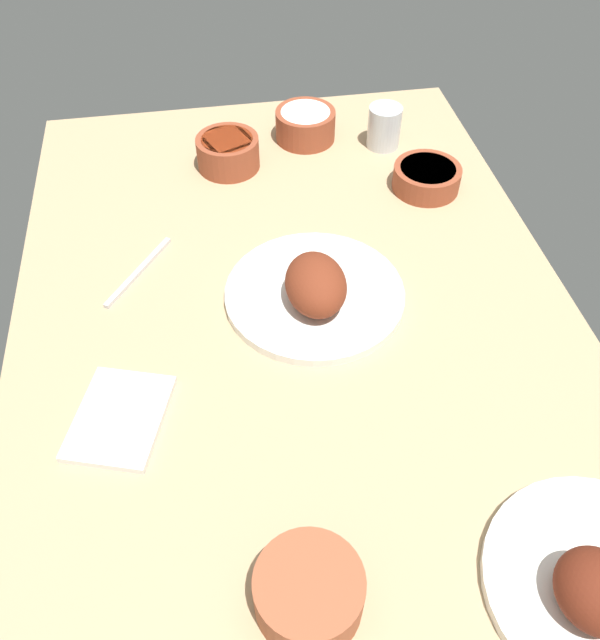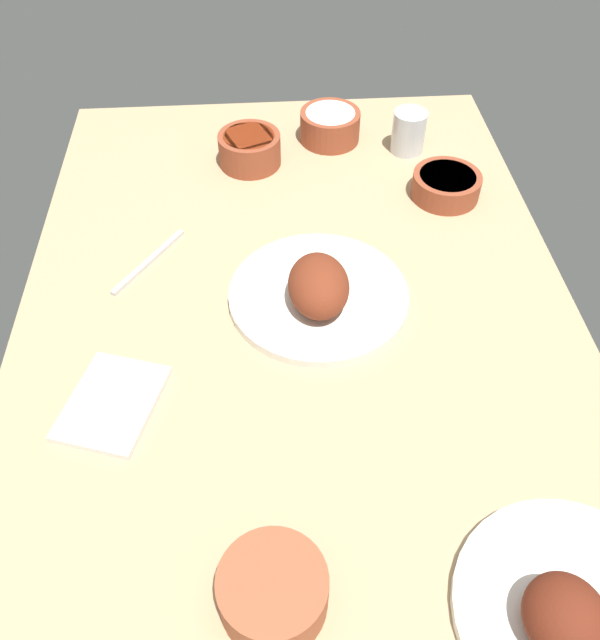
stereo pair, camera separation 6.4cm
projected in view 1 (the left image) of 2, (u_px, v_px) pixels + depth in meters
The scene contains 9 objects.
dining_table at pixel (300, 337), 103.39cm from camera, with size 140.00×90.00×4.00cm, color tan.
plate_far_side at pixel (315, 290), 103.98cm from camera, with size 29.23×29.23×9.05cm.
bowl_soup at pixel (309, 591), 71.24cm from camera, with size 12.29×12.29×6.30cm.
bowl_sauce at pixel (228, 152), 129.24cm from camera, with size 12.43×12.43×6.36cm.
bowl_pasta at pixel (427, 177), 124.95cm from camera, with size 12.93×12.93×4.64cm.
bowl_cream at pixel (305, 124), 136.24cm from camera, with size 12.50×12.50×6.29cm.
water_tumbler at pixel (384, 127), 133.82cm from camera, with size 6.83×6.83×8.61cm, color silver.
folded_napkin at pixel (120, 418), 89.92cm from camera, with size 15.43×11.85×1.20cm, color white.
fork_loose at pixel (139, 272), 110.15cm from camera, with size 18.37×0.90×0.80cm, color silver.
Camera 1 is at (-66.97, 11.25, 80.01)cm, focal length 36.54 mm.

